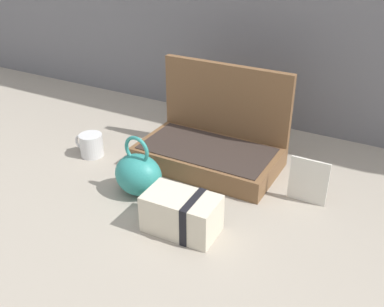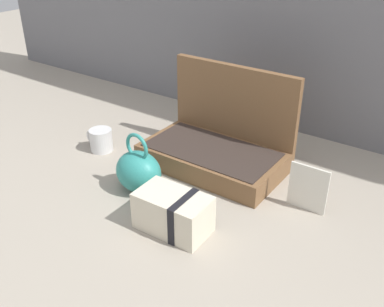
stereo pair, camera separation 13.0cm
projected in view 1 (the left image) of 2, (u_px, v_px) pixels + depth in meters
name	position (u px, v px, depth m)	size (l,w,h in m)	color
ground_plane	(201.00, 187.00, 1.36)	(6.00, 6.00, 0.00)	#9E9384
open_suitcase	(213.00, 143.00, 1.47)	(0.46, 0.27, 0.32)	brown
teal_pouch_handbag	(138.00, 174.00, 1.31)	(0.16, 0.13, 0.19)	teal
cream_toiletry_bag	(183.00, 214.00, 1.15)	(0.20, 0.12, 0.11)	beige
coffee_mug	(90.00, 145.00, 1.53)	(0.11, 0.08, 0.08)	silver
info_card_left	(308.00, 181.00, 1.26)	(0.11, 0.01, 0.14)	silver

